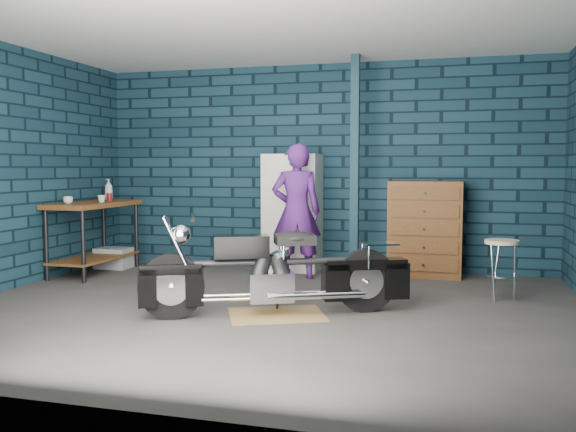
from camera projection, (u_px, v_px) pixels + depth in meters
The scene contains 15 objects.
ground at pixel (264, 310), 5.78m from camera, with size 6.00×6.00×0.00m, color #43413F.
room_walls at pixel (280, 112), 6.16m from camera, with size 6.02×5.01×2.71m.
support_post at pixel (355, 167), 7.40m from camera, with size 0.10×0.10×2.70m, color #112B36.
workbench at pixel (94, 238), 7.74m from camera, with size 0.60×1.40×0.91m, color brown.
drip_mat at pixel (277, 314), 5.57m from camera, with size 0.85×0.64×0.01m, color olive.
motorcycle at pixel (276, 265), 5.53m from camera, with size 2.10×0.57×0.93m, color black, non-canonical shape.
person at pixel (296, 211), 7.36m from camera, with size 0.60×0.39×1.63m, color #532079.
storage_bin at pixel (114, 258), 8.15m from camera, with size 0.44×0.31×0.27m, color gray.
locker at pixel (292, 213), 7.94m from camera, with size 0.71×0.51×1.52m, color silver.
tool_chest at pixel (425, 229), 7.52m from camera, with size 0.88×0.49×1.18m, color brown.
shop_stool at pixel (501, 270), 6.18m from camera, with size 0.34×0.34×0.62m, color #BCAE8E, non-canonical shape.
cup_a at pixel (68, 200), 7.31m from camera, with size 0.11×0.11×0.09m, color #BCAE8E.
cup_b at pixel (102, 199), 7.62m from camera, with size 0.10×0.10×0.09m, color #BCAE8E.
mug_red at pixel (110, 197), 7.97m from camera, with size 0.07×0.07×0.10m, color maroon.
bottle at pixel (109, 189), 8.18m from camera, with size 0.11×0.11×0.28m, color gray.
Camera 1 is at (1.71, -5.43, 1.35)m, focal length 38.00 mm.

